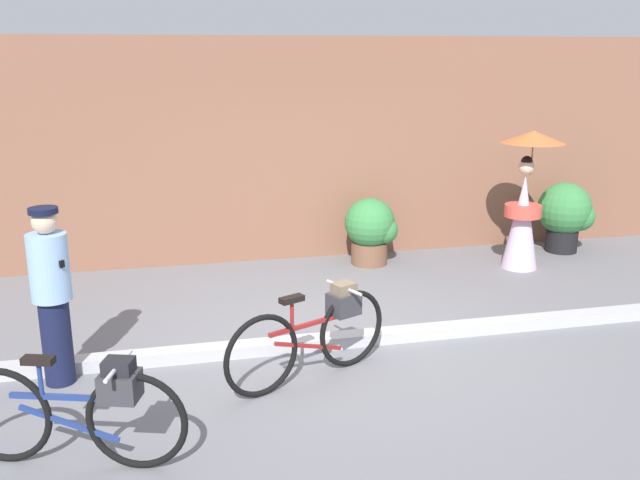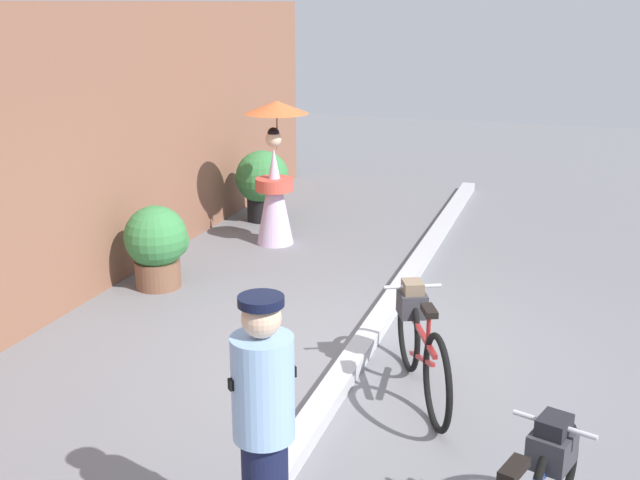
{
  "view_description": "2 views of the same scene",
  "coord_description": "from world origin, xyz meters",
  "px_view_note": "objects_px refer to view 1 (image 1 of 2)",
  "views": [
    {
      "loc": [
        -1.59,
        -6.27,
        2.88
      ],
      "look_at": [
        -0.04,
        0.44,
        0.99
      ],
      "focal_mm": 39.12,
      "sensor_mm": 36.0,
      "label": 1
    },
    {
      "loc": [
        -6.02,
        -1.68,
        3.05
      ],
      "look_at": [
        -0.29,
        0.23,
        1.2
      ],
      "focal_mm": 43.72,
      "sensor_mm": 36.0,
      "label": 2
    }
  ],
  "objects_px": {
    "bicycle_far_side": "(316,331)",
    "person_officer": "(52,293)",
    "bicycle_near_officer": "(79,409)",
    "potted_plant_by_door": "(566,213)",
    "person_with_parasol": "(525,200)",
    "potted_plant_small": "(371,229)"
  },
  "relations": [
    {
      "from": "bicycle_far_side",
      "to": "potted_plant_by_door",
      "type": "bearing_deg",
      "value": 35.57
    },
    {
      "from": "bicycle_near_officer",
      "to": "potted_plant_small",
      "type": "distance_m",
      "value": 5.43
    },
    {
      "from": "bicycle_far_side",
      "to": "person_with_parasol",
      "type": "height_order",
      "value": "person_with_parasol"
    },
    {
      "from": "bicycle_far_side",
      "to": "potted_plant_by_door",
      "type": "height_order",
      "value": "potted_plant_by_door"
    },
    {
      "from": "bicycle_far_side",
      "to": "person_officer",
      "type": "height_order",
      "value": "person_officer"
    },
    {
      "from": "bicycle_near_officer",
      "to": "potted_plant_small",
      "type": "relative_size",
      "value": 1.78
    },
    {
      "from": "person_with_parasol",
      "to": "bicycle_far_side",
      "type": "bearing_deg",
      "value": -142.87
    },
    {
      "from": "potted_plant_small",
      "to": "person_officer",
      "type": "bearing_deg",
      "value": -143.14
    },
    {
      "from": "person_officer",
      "to": "person_with_parasol",
      "type": "distance_m",
      "value": 6.1
    },
    {
      "from": "potted_plant_small",
      "to": "bicycle_near_officer",
      "type": "bearing_deg",
      "value": -129.13
    },
    {
      "from": "person_with_parasol",
      "to": "potted_plant_by_door",
      "type": "height_order",
      "value": "person_with_parasol"
    },
    {
      "from": "potted_plant_by_door",
      "to": "potted_plant_small",
      "type": "relative_size",
      "value": 1.11
    },
    {
      "from": "bicycle_near_officer",
      "to": "potted_plant_by_door",
      "type": "bearing_deg",
      "value": 33.17
    },
    {
      "from": "bicycle_near_officer",
      "to": "potted_plant_by_door",
      "type": "relative_size",
      "value": 1.61
    },
    {
      "from": "person_with_parasol",
      "to": "potted_plant_by_door",
      "type": "distance_m",
      "value": 1.22
    },
    {
      "from": "bicycle_near_officer",
      "to": "potted_plant_by_door",
      "type": "xyz_separation_m",
      "value": [
        6.38,
        4.17,
        0.13
      ]
    },
    {
      "from": "person_officer",
      "to": "potted_plant_by_door",
      "type": "distance_m",
      "value": 7.26
    },
    {
      "from": "bicycle_far_side",
      "to": "person_with_parasol",
      "type": "distance_m",
      "value": 4.34
    },
    {
      "from": "potted_plant_by_door",
      "to": "potted_plant_small",
      "type": "distance_m",
      "value": 2.95
    },
    {
      "from": "person_officer",
      "to": "potted_plant_small",
      "type": "relative_size",
      "value": 1.73
    },
    {
      "from": "potted_plant_by_door",
      "to": "potted_plant_small",
      "type": "xyz_separation_m",
      "value": [
        -2.95,
        0.05,
        -0.07
      ]
    },
    {
      "from": "person_officer",
      "to": "person_with_parasol",
      "type": "xyz_separation_m",
      "value": [
        5.69,
        2.19,
        0.09
      ]
    }
  ]
}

